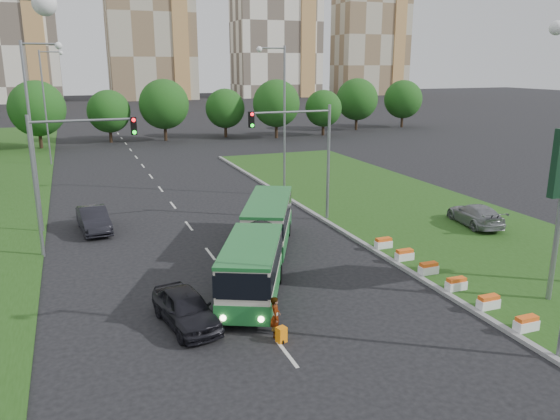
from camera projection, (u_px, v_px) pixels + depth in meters
name	position (u px, v px, depth m)	size (l,w,h in m)	color
ground	(298.00, 285.00, 27.17)	(360.00, 360.00, 0.00)	black
grass_median	(423.00, 217.00, 38.85)	(14.00, 60.00, 0.15)	#214714
median_kerb	(335.00, 227.00, 36.44)	(0.30, 60.00, 0.18)	gray
lane_markings	(169.00, 199.00, 44.17)	(0.20, 100.00, 0.01)	silver
flower_planters	(442.00, 276.00, 27.11)	(1.10, 11.50, 0.60)	white
traffic_mast_median	(307.00, 145.00, 36.44)	(5.76, 0.32, 8.00)	gray
traffic_mast_left	(64.00, 162.00, 30.31)	(5.76, 0.32, 8.00)	gray
street_lamps	(191.00, 142.00, 33.59)	(36.00, 60.00, 12.00)	gray
tree_line	(215.00, 107.00, 79.04)	(120.00, 8.00, 9.00)	#184813
apartment_tower_ceast	(149.00, 13.00, 161.11)	(25.00, 15.00, 50.00)	#BAB196
apartment_tower_east	(276.00, 22.00, 175.30)	(27.00, 15.00, 47.00)	white
midrise_east	(371.00, 35.00, 188.28)	(24.00, 14.00, 40.00)	#BAB196
articulated_bus	(256.00, 241.00, 29.03)	(2.35, 15.07, 2.48)	beige
car_left_near	(186.00, 308.00, 22.78)	(1.81, 4.51, 1.54)	black
car_left_far	(94.00, 219.00, 35.61)	(1.68, 4.83, 1.59)	black
car_median	(475.00, 215.00, 36.49)	(2.01, 4.95, 1.44)	gray
pedestrian	(275.00, 317.00, 21.82)	(0.62, 0.41, 1.70)	gray
shopping_trolley	(281.00, 335.00, 21.49)	(0.37, 0.39, 0.64)	orange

